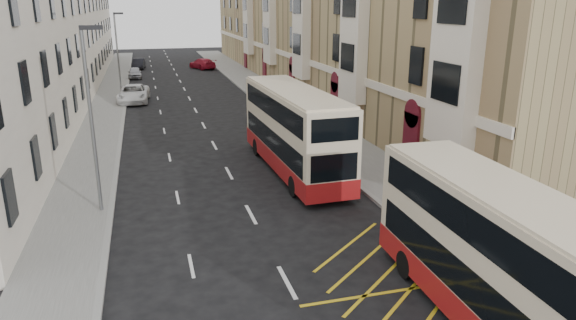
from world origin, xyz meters
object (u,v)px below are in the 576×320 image
object	(u,v)px
car_red	(202,64)
pedestrian_far	(493,233)
street_lamp_near	(92,111)
pedestrian_near	(528,277)
double_decker_rear	(294,130)
car_silver	(135,73)
street_lamp_far	(118,50)
double_decker_front	(504,264)
white_van	(134,94)
car_dark	(139,64)

from	to	relation	value
car_red	pedestrian_far	bearing A→B (deg)	71.99
street_lamp_near	pedestrian_near	bearing A→B (deg)	-41.27
double_decker_rear	car_silver	bearing A→B (deg)	100.35
street_lamp_far	double_decker_front	world-z (taller)	street_lamp_far
street_lamp_near	car_silver	xyz separation A→B (m)	(1.15, 44.10, -3.95)
street_lamp_near	white_van	xyz separation A→B (m)	(1.15, 27.41, -3.83)
street_lamp_near	street_lamp_far	size ratio (longest dim) A/B	1.00
pedestrian_near	street_lamp_far	bearing A→B (deg)	-99.96
car_silver	car_red	bearing A→B (deg)	38.61
pedestrian_far	car_silver	size ratio (longest dim) A/B	0.47
white_van	car_red	bearing A→B (deg)	73.40
pedestrian_far	white_van	bearing A→B (deg)	-41.67
double_decker_rear	car_red	bearing A→B (deg)	87.72
street_lamp_near	white_van	world-z (taller)	street_lamp_near
car_red	double_decker_front	bearing A→B (deg)	69.51
street_lamp_far	double_decker_rear	bearing A→B (deg)	-69.64
street_lamp_near	pedestrian_far	xyz separation A→B (m)	(13.88, -8.53, -3.54)
street_lamp_near	car_silver	bearing A→B (deg)	88.51
street_lamp_far	pedestrian_far	world-z (taller)	street_lamp_far
pedestrian_far	car_silver	world-z (taller)	pedestrian_far
car_silver	car_red	size ratio (longest dim) A/B	0.78
double_decker_front	car_silver	world-z (taller)	double_decker_front
double_decker_front	white_van	bearing A→B (deg)	106.13
double_decker_front	car_red	world-z (taller)	double_decker_front
double_decker_front	street_lamp_far	bearing A→B (deg)	106.75
street_lamp_far	pedestrian_far	size ratio (longest dim) A/B	4.21
white_van	car_dark	world-z (taller)	white_van
pedestrian_near	car_silver	bearing A→B (deg)	-105.34
car_silver	car_dark	distance (m)	9.75
double_decker_front	pedestrian_far	bearing A→B (deg)	57.21
double_decker_rear	pedestrian_near	bearing A→B (deg)	-79.91
street_lamp_far	double_decker_rear	world-z (taller)	street_lamp_far
double_decker_front	car_dark	size ratio (longest dim) A/B	2.45
double_decker_front	car_red	distance (m)	63.63
pedestrian_near	street_lamp_near	bearing A→B (deg)	-68.65
double_decker_rear	pedestrian_far	bearing A→B (deg)	-73.19
pedestrian_far	white_van	world-z (taller)	pedestrian_far
street_lamp_far	white_van	world-z (taller)	street_lamp_far
car_dark	car_red	size ratio (longest dim) A/B	0.86
street_lamp_near	pedestrian_far	world-z (taller)	street_lamp_near
white_van	car_silver	world-z (taller)	white_van
double_decker_rear	white_van	distance (m)	25.67
street_lamp_near	pedestrian_near	distance (m)	17.65
pedestrian_near	pedestrian_far	world-z (taller)	pedestrian_far
car_red	white_van	bearing A→B (deg)	47.64
double_decker_rear	pedestrian_far	world-z (taller)	double_decker_rear
white_van	car_red	distance (m)	25.66
pedestrian_near	car_dark	bearing A→B (deg)	-107.49
car_dark	double_decker_front	bearing A→B (deg)	-76.02
pedestrian_far	car_dark	xyz separation A→B (m)	(-12.27, 62.37, -0.37)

